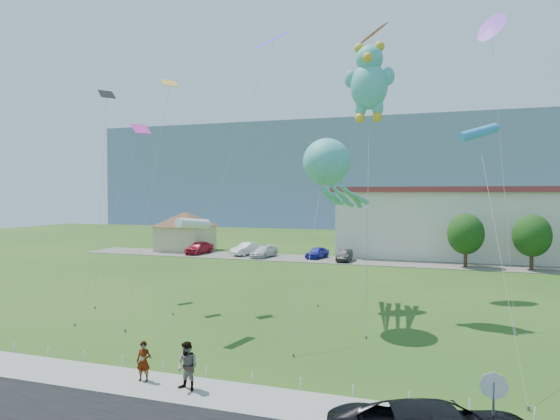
# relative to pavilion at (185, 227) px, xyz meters

# --- Properties ---
(ground) EXTENTS (160.00, 160.00, 0.00)m
(ground) POSITION_rel_pavilion_xyz_m (24.00, -38.00, -3.02)
(ground) COLOR #224A14
(ground) RESTS_ON ground
(sidewalk) EXTENTS (80.00, 2.50, 0.10)m
(sidewalk) POSITION_rel_pavilion_xyz_m (24.00, -40.75, -2.97)
(sidewalk) COLOR gray
(sidewalk) RESTS_ON ground
(parking_strip) EXTENTS (70.00, 6.00, 0.06)m
(parking_strip) POSITION_rel_pavilion_xyz_m (24.00, -3.00, -2.99)
(parking_strip) COLOR #59544C
(parking_strip) RESTS_ON ground
(hill_ridge) EXTENTS (160.00, 50.00, 25.00)m
(hill_ridge) POSITION_rel_pavilion_xyz_m (24.00, 82.00, 9.48)
(hill_ridge) COLOR slate
(hill_ridge) RESTS_ON ground
(pavilion) EXTENTS (9.20, 9.20, 5.00)m
(pavilion) POSITION_rel_pavilion_xyz_m (0.00, 0.00, 0.00)
(pavilion) COLOR tan
(pavilion) RESTS_ON ground
(stop_sign) EXTENTS (0.80, 0.07, 2.50)m
(stop_sign) POSITION_rel_pavilion_xyz_m (33.50, -42.21, -1.15)
(stop_sign) COLOR slate
(stop_sign) RESTS_ON ground
(rope_fence) EXTENTS (26.05, 0.05, 0.50)m
(rope_fence) POSITION_rel_pavilion_xyz_m (24.00, -39.30, -2.77)
(rope_fence) COLOR white
(rope_fence) RESTS_ON ground
(tree_near) EXTENTS (3.60, 3.60, 5.47)m
(tree_near) POSITION_rel_pavilion_xyz_m (34.00, -4.00, 0.36)
(tree_near) COLOR #3F2B19
(tree_near) RESTS_ON ground
(tree_mid) EXTENTS (3.60, 3.60, 5.47)m
(tree_mid) POSITION_rel_pavilion_xyz_m (40.00, -4.00, 0.36)
(tree_mid) COLOR #3F2B19
(tree_mid) RESTS_ON ground
(pedestrian_left) EXTENTS (0.63, 0.46, 1.57)m
(pedestrian_left) POSITION_rel_pavilion_xyz_m (20.91, -40.55, -2.14)
(pedestrian_left) COLOR gray
(pedestrian_left) RESTS_ON sidewalk
(pedestrian_right) EXTENTS (1.02, 0.87, 1.83)m
(pedestrian_right) POSITION_rel_pavilion_xyz_m (23.01, -40.83, -2.01)
(pedestrian_right) COLOR gray
(pedestrian_right) RESTS_ON sidewalk
(parked_car_red) EXTENTS (2.20, 4.67, 1.54)m
(parked_car_red) POSITION_rel_pavilion_xyz_m (3.46, -2.82, -2.19)
(parked_car_red) COLOR #B11529
(parked_car_red) RESTS_ON parking_strip
(parked_car_silver) EXTENTS (2.95, 4.73, 1.47)m
(parked_car_silver) POSITION_rel_pavilion_xyz_m (9.47, -2.08, -2.23)
(parked_car_silver) COLOR silver
(parked_car_silver) RESTS_ON parking_strip
(parked_car_white) EXTENTS (2.53, 4.65, 1.28)m
(parked_car_white) POSITION_rel_pavilion_xyz_m (12.09, -3.28, -2.32)
(parked_car_white) COLOR silver
(parked_car_white) RESTS_ON parking_strip
(parked_car_blue) EXTENTS (2.37, 3.98, 1.27)m
(parked_car_blue) POSITION_rel_pavilion_xyz_m (18.20, -2.20, -2.33)
(parked_car_blue) COLOR #1B1E95
(parked_car_blue) RESTS_ON parking_strip
(parked_car_black) EXTENTS (1.47, 3.85, 1.25)m
(parked_car_black) POSITION_rel_pavilion_xyz_m (21.62, -3.64, -2.34)
(parked_car_black) COLOR black
(parked_car_black) RESTS_ON parking_strip
(octopus_kite) EXTENTS (2.64, 12.71, 10.60)m
(octopus_kite) POSITION_rel_pavilion_xyz_m (25.73, -28.39, 5.50)
(octopus_kite) COLOR teal
(octopus_kite) RESTS_ON ground
(teddy_bear_kite) EXTENTS (3.12, 6.96, 16.88)m
(teddy_bear_kite) POSITION_rel_pavilion_xyz_m (27.50, -25.81, 11.51)
(teddy_bear_kite) COLOR teal
(teddy_bear_kite) RESTS_ON ground
(small_kite_purple) EXTENTS (1.80, 8.90, 19.42)m
(small_kite_purple) POSITION_rel_pavilion_xyz_m (34.92, -20.67, 15.22)
(small_kite_purple) COLOR purple
(small_kite_purple) RESTS_ON ground
(small_kite_pink) EXTENTS (1.29, 6.60, 12.22)m
(small_kite_pink) POSITION_rel_pavilion_xyz_m (12.73, -29.30, 7.38)
(small_kite_pink) COLOR #F235B7
(small_kite_pink) RESTS_ON ground
(small_kite_white) EXTENTS (0.50, 5.25, 6.34)m
(small_kite_white) POSITION_rel_pavilion_xyz_m (19.46, -33.78, 2.84)
(small_kite_white) COLOR white
(small_kite_white) RESTS_ON ground
(small_kite_yellow) EXTENTS (2.17, 7.88, 15.37)m
(small_kite_yellow) POSITION_rel_pavilion_xyz_m (14.51, -28.43, 9.93)
(small_kite_yellow) COLOR gold
(small_kite_yellow) RESTS_ON ground
(small_kite_black) EXTENTS (3.29, 5.52, 15.32)m
(small_kite_black) POSITION_rel_pavilion_xyz_m (8.32, -26.46, 9.93)
(small_kite_black) COLOR black
(small_kite_black) RESTS_ON ground
(small_kite_cyan) EXTENTS (1.62, 8.89, 10.94)m
(small_kite_cyan) POSITION_rel_pavilion_xyz_m (33.63, -30.79, 7.38)
(small_kite_cyan) COLOR #2D86CD
(small_kite_cyan) RESTS_ON ground
(small_kite_orange) EXTENTS (3.38, 8.13, 20.50)m
(small_kite_orange) POSITION_rel_pavilion_xyz_m (26.56, -18.33, 16.25)
(small_kite_orange) COLOR #DB5818
(small_kite_orange) RESTS_ON ground
(small_kite_blue) EXTENTS (5.02, 7.83, 19.16)m
(small_kite_blue) POSITION_rel_pavilion_xyz_m (20.25, -23.62, 14.97)
(small_kite_blue) COLOR #2829E7
(small_kite_blue) RESTS_ON ground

